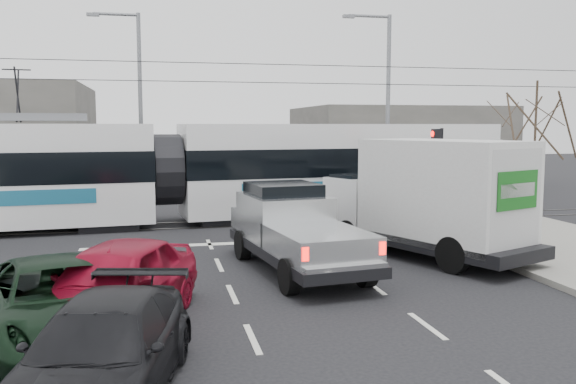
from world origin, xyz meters
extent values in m
plane|color=black|center=(0.00, 0.00, 0.00)|extent=(120.00, 120.00, 0.00)
cube|color=#33302D|center=(0.00, 10.00, 0.01)|extent=(60.00, 1.60, 0.03)
cube|color=slate|center=(12.00, 24.00, 2.50)|extent=(12.00, 10.00, 5.00)
cylinder|color=#47382B|center=(7.60, 2.50, 1.52)|extent=(0.14, 0.14, 2.75)
cylinder|color=#47382B|center=(7.60, 2.50, 4.03)|extent=(0.07, 0.07, 2.25)
cylinder|color=black|center=(6.60, 6.50, 1.95)|extent=(0.12, 0.12, 3.60)
cube|color=black|center=(6.40, 6.50, 3.25)|extent=(0.28, 0.28, 0.95)
cylinder|color=#FF0C07|center=(6.25, 6.50, 3.55)|extent=(0.06, 0.20, 0.20)
cylinder|color=orange|center=(6.25, 6.50, 3.25)|extent=(0.06, 0.20, 0.20)
cylinder|color=#05330C|center=(6.25, 6.50, 2.95)|extent=(0.06, 0.20, 0.20)
cube|color=white|center=(6.58, 6.35, 2.45)|extent=(0.02, 0.30, 0.40)
cylinder|color=slate|center=(7.50, 14.00, 4.50)|extent=(0.20, 0.20, 9.00)
cylinder|color=slate|center=(6.50, 14.00, 8.90)|extent=(2.00, 0.14, 0.14)
cube|color=slate|center=(5.50, 14.00, 8.85)|extent=(0.55, 0.25, 0.14)
cylinder|color=slate|center=(-4.00, 16.00, 4.50)|extent=(0.20, 0.20, 9.00)
cylinder|color=slate|center=(-5.00, 16.00, 8.90)|extent=(2.00, 0.14, 0.14)
cube|color=slate|center=(-6.00, 16.00, 8.85)|extent=(0.55, 0.25, 0.14)
cylinder|color=black|center=(0.00, 10.00, 5.50)|extent=(60.00, 0.03, 0.03)
cylinder|color=black|center=(0.00, 10.00, 6.20)|extent=(60.00, 0.03, 0.03)
cube|color=white|center=(4.40, 11.12, 1.09)|extent=(13.82, 4.19, 1.65)
cube|color=black|center=(4.40, 11.12, 2.36)|extent=(13.89, 4.23, 1.12)
cube|color=white|center=(4.40, 11.12, 3.38)|extent=(13.81, 4.08, 1.05)
cube|color=#185C7C|center=(4.55, 9.69, 1.39)|extent=(9.48, 0.97, 0.52)
cylinder|color=black|center=(-2.95, 10.38, 2.14)|extent=(1.32, 2.83, 2.74)
cube|color=slate|center=(-7.37, 9.94, 4.14)|extent=(3.32, 2.02, 0.26)
cube|color=black|center=(-5.16, 10.16, 0.19)|extent=(2.34, 2.62, 0.38)
cube|color=black|center=(-0.75, 10.60, 0.19)|extent=(2.34, 2.62, 0.38)
cube|color=black|center=(8.08, 11.49, 0.19)|extent=(2.34, 2.62, 0.38)
cube|color=black|center=(0.27, 1.79, 0.58)|extent=(2.92, 6.36, 0.26)
cube|color=silver|center=(0.12, 2.88, 1.32)|extent=(2.40, 2.83, 1.22)
cube|color=black|center=(0.11, 2.98, 1.95)|extent=(2.03, 2.06, 0.58)
cube|color=silver|center=(-0.08, 4.34, 1.08)|extent=(2.14, 1.36, 0.58)
cube|color=silver|center=(0.46, 0.45, 1.00)|extent=(2.43, 3.01, 0.69)
cube|color=silver|center=(0.67, -1.13, 0.72)|extent=(1.95, 0.45, 0.19)
cube|color=#FF0C07|center=(-0.27, -1.13, 1.11)|extent=(0.16, 0.10, 0.30)
cube|color=#FF0C07|center=(1.58, -0.88, 1.11)|extent=(0.16, 0.10, 0.30)
cylinder|color=black|center=(-0.96, 3.60, 0.42)|extent=(0.41, 0.88, 0.85)
cylinder|color=black|center=(0.97, 3.86, 0.42)|extent=(0.41, 0.88, 0.85)
cylinder|color=black|center=(-0.43, -0.29, 0.42)|extent=(0.41, 0.88, 0.85)
cylinder|color=black|center=(1.50, -0.03, 0.42)|extent=(0.41, 0.88, 0.85)
cube|color=black|center=(4.38, 2.94, 0.54)|extent=(4.85, 7.24, 0.34)
cube|color=white|center=(3.36, 5.34, 1.37)|extent=(2.70, 2.39, 1.57)
cube|color=black|center=(3.30, 5.47, 1.96)|extent=(2.21, 1.77, 0.59)
cube|color=silver|center=(4.64, 2.31, 1.99)|extent=(3.99, 5.22, 2.89)
cube|color=silver|center=(5.55, 0.17, 1.99)|extent=(1.93, 0.86, 2.55)
cube|color=#156019|center=(5.57, 0.13, 2.22)|extent=(1.52, 0.66, 0.98)
cube|color=black|center=(5.64, -0.03, 0.44)|extent=(2.05, 1.06, 0.18)
cylinder|color=black|center=(2.56, 4.56, 0.44)|extent=(0.62, 0.93, 0.88)
cylinder|color=black|center=(4.47, 5.37, 0.44)|extent=(0.62, 0.93, 0.88)
cylinder|color=black|center=(4.18, 0.76, 0.49)|extent=(0.65, 1.02, 0.98)
cylinder|color=black|center=(6.08, 1.57, 0.49)|extent=(0.65, 1.02, 0.98)
cube|color=black|center=(4.80, 6.55, 0.53)|extent=(3.53, 5.14, 0.24)
cube|color=black|center=(4.46, 7.35, 1.21)|extent=(2.40, 2.55, 1.11)
cube|color=black|center=(4.42, 7.44, 1.79)|extent=(1.96, 1.93, 0.53)
cube|color=black|center=(4.01, 8.41, 0.98)|extent=(1.90, 1.46, 0.53)
cube|color=black|center=(5.22, 5.57, 0.92)|extent=(2.46, 2.68, 0.63)
cube|color=silver|center=(5.71, 4.42, 0.66)|extent=(1.58, 0.80, 0.17)
cube|color=#590505|center=(4.94, 4.20, 1.01)|extent=(0.15, 0.12, 0.27)
cube|color=#590505|center=(6.39, 4.81, 1.01)|extent=(0.15, 0.12, 0.27)
cylinder|color=black|center=(3.44, 7.65, 0.39)|extent=(0.55, 0.82, 0.77)
cylinder|color=black|center=(4.95, 8.29, 0.39)|extent=(0.55, 0.82, 0.77)
cylinder|color=black|center=(4.65, 4.80, 0.39)|extent=(0.55, 0.82, 0.77)
cylinder|color=black|center=(6.16, 5.45, 0.39)|extent=(0.55, 0.82, 0.77)
imported|color=black|center=(-5.11, -2.31, 0.72)|extent=(3.83, 5.64, 1.44)
imported|color=maroon|center=(-4.14, -1.77, 0.83)|extent=(3.65, 5.27, 1.67)
imported|color=black|center=(-4.12, -5.00, 0.69)|extent=(2.93, 5.09, 1.39)
camera|label=1|loc=(-3.32, -13.55, 3.85)|focal=38.00mm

